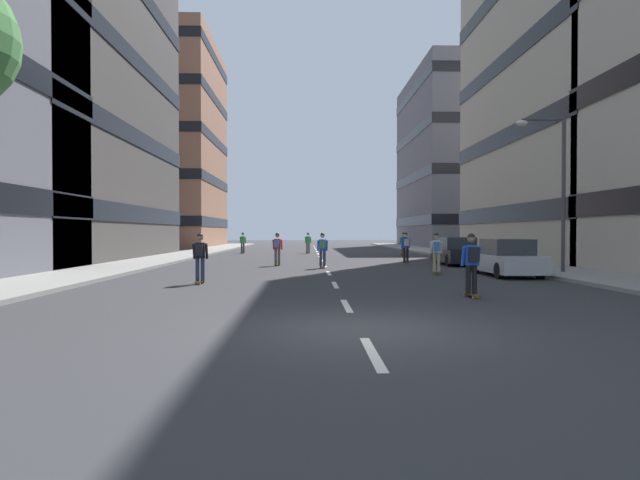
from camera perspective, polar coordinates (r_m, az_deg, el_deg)
The scene contains 20 objects.
ground_plane at distance 35.94m, azimuth 0.05°, elevation -2.00°, with size 157.02×157.02×0.00m, color #333335.
sidewalk_left at distance 40.26m, azimuth -14.77°, elevation -1.62°, with size 3.47×71.97×0.14m, color gray.
sidewalk_right at distance 40.76m, azimuth 14.42°, elevation -1.59°, with size 3.47×71.97×0.14m, color gray.
lane_markings at distance 37.77m, azimuth -0.03°, elevation -1.85°, with size 0.16×62.20×0.01m.
building_left_mid at distance 41.22m, azimuth -31.46°, elevation 19.31°, with size 17.03×22.52×29.67m.
building_left_far at distance 67.18m, azimuth -18.59°, elevation 9.93°, with size 17.03×17.86×24.65m.
building_right_mid at distance 42.24m, azimuth 30.85°, elevation 19.04°, with size 17.03×18.97×29.94m.
building_right_far at distance 67.51m, azimuth 17.14°, elevation 8.29°, with size 17.03×20.87×20.92m.
parked_car_near at distance 29.61m, azimuth 14.68°, elevation -1.29°, with size 1.82×4.40×1.52m.
parked_car_mid at distance 22.83m, azimuth 19.71°, elevation -1.96°, with size 1.82×4.40×1.52m.
streetlamp_right at distance 24.14m, azimuth 24.38°, elevation 6.33°, with size 2.13×0.30×6.50m.
skater_0 at distance 39.16m, azimuth 9.14°, elevation -0.29°, with size 0.56×0.92×1.78m.
skater_1 at distance 18.62m, azimuth -13.04°, elevation -1.59°, with size 0.53×0.90×1.78m.
skater_2 at distance 30.94m, azimuth 9.42°, elevation -0.60°, with size 0.54×0.91×1.78m.
skater_3 at distance 15.01m, azimuth 16.30°, elevation -2.20°, with size 0.54×0.91×1.78m.
skater_4 at distance 27.90m, azimuth -4.71°, elevation -0.75°, with size 0.56×0.92×1.78m.
skater_5 at distance 43.95m, azimuth -1.33°, elevation -0.19°, with size 0.56×0.92×1.78m.
skater_6 at distance 44.30m, azimuth -8.47°, elevation -0.19°, with size 0.55×0.92×1.78m.
skater_7 at distance 25.89m, azimuth 0.28°, elevation -0.88°, with size 0.54×0.91×1.78m.
skater_8 at distance 23.01m, azimuth 12.66°, elevation -1.12°, with size 0.56×0.92×1.78m.
Camera 1 is at (-0.99, -9.71, 1.82)m, focal length 29.17 mm.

